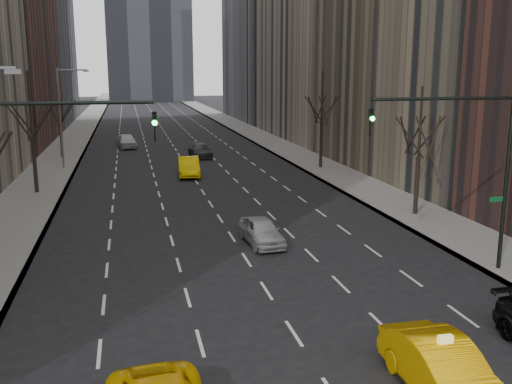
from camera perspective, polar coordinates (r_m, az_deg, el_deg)
sidewalk_left at (r=80.27m, az=-17.67°, el=5.18°), size 4.50×320.00×0.15m
sidewalk_right at (r=81.86m, az=-0.26°, el=5.87°), size 4.50×320.00×0.15m
tree_lw_c at (r=44.26m, az=-21.43°, el=4.93°), size 3.36×3.50×8.74m
tree_lw_d at (r=62.07m, az=-18.99°, el=6.48°), size 3.36×3.50×7.36m
tree_rw_b at (r=36.28m, az=15.93°, el=3.40°), size 3.36×3.50×7.82m
tree_rw_c at (r=52.63m, az=6.57°, el=6.68°), size 3.36×3.50×8.74m
traffic_mast_left at (r=22.07m, az=-22.54°, el=2.28°), size 6.69×0.39×8.00m
traffic_mast_right at (r=26.07m, az=20.98°, el=3.77°), size 6.69×0.39×8.00m
streetlight_far at (r=54.86m, az=-18.68°, el=8.01°), size 2.83×0.22×9.00m
taxi_sedan at (r=17.25m, az=18.19°, el=-16.53°), size 1.75×4.88×1.60m
silver_sedan_ahead at (r=29.74m, az=0.56°, el=-3.93°), size 1.97×4.21×1.39m
far_taxi at (r=49.28m, az=-6.74°, el=2.54°), size 2.04×5.05×1.63m
far_suv_grey at (r=60.04m, az=-5.62°, el=4.15°), size 2.35×4.93×1.39m
far_car_white at (r=68.75m, az=-12.82°, el=5.01°), size 2.57×5.07×1.65m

